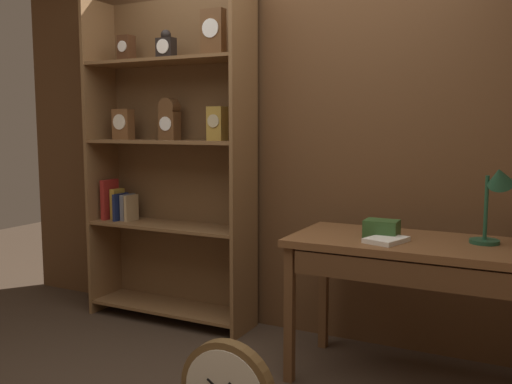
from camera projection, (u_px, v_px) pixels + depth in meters
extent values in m
cube|color=brown|center=(298.00, 141.00, 3.73)|extent=(4.80, 0.05, 2.60)
cube|color=brown|center=(102.00, 159.00, 4.20)|extent=(0.02, 0.36, 2.30)
cube|color=brown|center=(244.00, 164.00, 3.66)|extent=(0.03, 0.36, 2.30)
cube|color=brown|center=(182.00, 160.00, 4.09)|extent=(1.24, 0.01, 2.30)
cube|color=brown|center=(171.00, 307.00, 4.06)|extent=(1.19, 0.34, 0.02)
cube|color=brown|center=(169.00, 226.00, 3.99)|extent=(1.19, 0.34, 0.02)
cube|color=brown|center=(168.00, 142.00, 3.92)|extent=(1.19, 0.34, 0.02)
cube|color=brown|center=(166.00, 61.00, 3.85)|extent=(1.19, 0.34, 0.02)
cube|color=#472816|center=(126.00, 49.00, 4.03)|extent=(0.10, 0.09, 0.19)
cylinder|color=silver|center=(122.00, 46.00, 3.98)|extent=(0.08, 0.01, 0.08)
cube|color=brown|center=(123.00, 124.00, 4.08)|extent=(0.15, 0.08, 0.22)
cylinder|color=silver|center=(119.00, 122.00, 4.03)|extent=(0.11, 0.01, 0.11)
cube|color=black|center=(166.00, 49.00, 3.82)|extent=(0.13, 0.07, 0.14)
sphere|color=black|center=(166.00, 35.00, 3.81)|extent=(0.07, 0.07, 0.07)
cylinder|color=white|center=(163.00, 46.00, 3.78)|extent=(0.10, 0.01, 0.10)
cube|color=brown|center=(170.00, 126.00, 3.93)|extent=(0.13, 0.09, 0.20)
cylinder|color=brown|center=(169.00, 107.00, 3.91)|extent=(0.13, 0.09, 0.13)
cylinder|color=white|center=(165.00, 124.00, 3.88)|extent=(0.10, 0.01, 0.10)
cube|color=brown|center=(213.00, 33.00, 3.63)|extent=(0.16, 0.07, 0.30)
cylinder|color=white|center=(210.00, 28.00, 3.60)|extent=(0.12, 0.01, 0.12)
cube|color=#B28C38|center=(217.00, 124.00, 3.75)|extent=(0.11, 0.10, 0.23)
cylinder|color=#C6B78C|center=(213.00, 121.00, 3.70)|extent=(0.09, 0.01, 0.09)
cube|color=maroon|center=(110.00, 199.00, 4.20)|extent=(0.04, 0.17, 0.30)
cube|color=#B78C2D|center=(117.00, 204.00, 4.20)|extent=(0.04, 0.12, 0.23)
cube|color=#19234C|center=(121.00, 207.00, 4.15)|extent=(0.02, 0.16, 0.20)
cube|color=slate|center=(128.00, 207.00, 4.16)|extent=(0.04, 0.14, 0.19)
cube|color=tan|center=(131.00, 208.00, 4.12)|extent=(0.02, 0.14, 0.19)
cube|color=brown|center=(412.00, 244.00, 2.97)|extent=(1.28, 0.64, 0.04)
cube|color=brown|center=(290.00, 315.00, 3.04)|extent=(0.05, 0.05, 0.76)
cube|color=brown|center=(324.00, 289.00, 3.52)|extent=(0.05, 0.05, 0.76)
cube|color=#55351C|center=(399.00, 274.00, 2.71)|extent=(1.09, 0.03, 0.12)
cylinder|color=#1E472D|center=(484.00, 241.00, 2.88)|extent=(0.15, 0.15, 0.02)
cylinder|color=#1E472D|center=(486.00, 208.00, 2.86)|extent=(0.02, 0.02, 0.33)
cone|color=#1E472D|center=(500.00, 177.00, 2.77)|extent=(0.15, 0.18, 0.15)
cube|color=#2D5123|center=(382.00, 229.00, 3.03)|extent=(0.18, 0.13, 0.10)
cube|color=silver|center=(386.00, 240.00, 2.91)|extent=(0.22, 0.26, 0.02)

